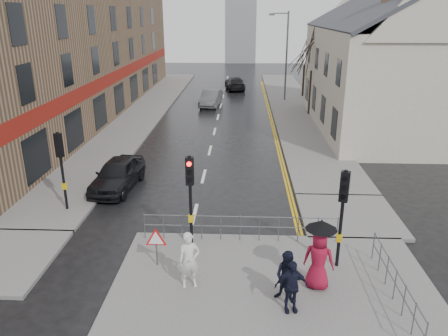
# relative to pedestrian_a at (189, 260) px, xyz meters

# --- Properties ---
(ground) EXTENTS (120.00, 120.00, 0.00)m
(ground) POSITION_rel_pedestrian_a_xyz_m (-0.43, 2.34, -1.04)
(ground) COLOR black
(ground) RESTS_ON ground
(near_pavement) EXTENTS (10.00, 9.00, 0.14)m
(near_pavement) POSITION_rel_pedestrian_a_xyz_m (2.57, -1.16, -0.97)
(near_pavement) COLOR #605E5B
(near_pavement) RESTS_ON ground
(left_pavement) EXTENTS (4.00, 44.00, 0.14)m
(left_pavement) POSITION_rel_pedestrian_a_xyz_m (-6.93, 25.34, -0.97)
(left_pavement) COLOR #605E5B
(left_pavement) RESTS_ON ground
(right_pavement) EXTENTS (4.00, 40.00, 0.14)m
(right_pavement) POSITION_rel_pedestrian_a_xyz_m (6.07, 27.34, -0.97)
(right_pavement) COLOR #605E5B
(right_pavement) RESTS_ON ground
(pavement_bridge_right) EXTENTS (4.00, 4.20, 0.14)m
(pavement_bridge_right) POSITION_rel_pedestrian_a_xyz_m (6.07, 5.34, -0.97)
(pavement_bridge_right) COLOR #605E5B
(pavement_bridge_right) RESTS_ON ground
(building_left_terrace) EXTENTS (8.00, 42.00, 10.00)m
(building_left_terrace) POSITION_rel_pedestrian_a_xyz_m (-12.43, 24.34, 3.96)
(building_left_terrace) COLOR #86684D
(building_left_terrace) RESTS_ON ground
(building_right_cream) EXTENTS (9.00, 16.40, 10.10)m
(building_right_cream) POSITION_rel_pedestrian_a_xyz_m (11.57, 20.34, 3.74)
(building_right_cream) COLOR beige
(building_right_cream) RESTS_ON ground
(church_tower) EXTENTS (5.00, 5.00, 18.00)m
(church_tower) POSITION_rel_pedestrian_a_xyz_m (1.07, 64.34, 7.96)
(church_tower) COLOR gray
(church_tower) RESTS_ON ground
(traffic_signal_near_left) EXTENTS (0.28, 0.27, 3.40)m
(traffic_signal_near_left) POSITION_rel_pedestrian_a_xyz_m (-0.23, 2.54, 1.41)
(traffic_signal_near_left) COLOR black
(traffic_signal_near_left) RESTS_ON near_pavement
(traffic_signal_near_right) EXTENTS (0.34, 0.33, 3.40)m
(traffic_signal_near_right) POSITION_rel_pedestrian_a_xyz_m (4.77, 1.34, 1.41)
(traffic_signal_near_right) COLOR black
(traffic_signal_near_right) RESTS_ON near_pavement
(traffic_signal_far_left) EXTENTS (0.34, 0.33, 3.40)m
(traffic_signal_far_left) POSITION_rel_pedestrian_a_xyz_m (-5.93, 5.35, 1.41)
(traffic_signal_far_left) COLOR black
(traffic_signal_far_left) RESTS_ON left_pavement
(guard_railing_front) EXTENTS (7.14, 0.04, 1.00)m
(guard_railing_front) POSITION_rel_pedestrian_a_xyz_m (1.52, 2.94, -0.19)
(guard_railing_front) COLOR #595B5E
(guard_railing_front) RESTS_ON near_pavement
(guard_railing_side) EXTENTS (0.04, 4.54, 1.00)m
(guard_railing_side) POSITION_rel_pedestrian_a_xyz_m (6.07, -0.41, -0.20)
(guard_railing_side) COLOR #595B5E
(guard_railing_side) RESTS_ON near_pavement
(warning_sign) EXTENTS (0.80, 0.07, 1.35)m
(warning_sign) POSITION_rel_pedestrian_a_xyz_m (-1.23, 1.14, -0.00)
(warning_sign) COLOR #595B5E
(warning_sign) RESTS_ON near_pavement
(street_lamp) EXTENTS (1.83, 0.25, 8.00)m
(street_lamp) POSITION_rel_pedestrian_a_xyz_m (5.39, 30.34, 3.66)
(street_lamp) COLOR #595B5E
(street_lamp) RESTS_ON right_pavement
(tree_near) EXTENTS (2.40, 2.40, 6.58)m
(tree_near) POSITION_rel_pedestrian_a_xyz_m (7.07, 24.34, 4.09)
(tree_near) COLOR black
(tree_near) RESTS_ON right_pavement
(tree_far) EXTENTS (2.40, 2.40, 5.64)m
(tree_far) POSITION_rel_pedestrian_a_xyz_m (7.57, 32.34, 3.38)
(tree_far) COLOR black
(tree_far) RESTS_ON right_pavement
(pedestrian_a) EXTENTS (0.75, 0.58, 1.81)m
(pedestrian_a) POSITION_rel_pedestrian_a_xyz_m (0.00, 0.00, 0.00)
(pedestrian_a) COLOR silver
(pedestrian_a) RESTS_ON near_pavement
(pedestrian_b) EXTENTS (0.97, 0.89, 1.61)m
(pedestrian_b) POSITION_rel_pedestrian_a_xyz_m (2.92, -0.62, -0.10)
(pedestrian_b) COLOR black
(pedestrian_b) RESTS_ON near_pavement
(pedestrian_with_umbrella) EXTENTS (1.09, 0.96, 2.27)m
(pedestrian_with_umbrella) POSITION_rel_pedestrian_a_xyz_m (3.91, 0.11, 0.28)
(pedestrian_with_umbrella) COLOR maroon
(pedestrian_with_umbrella) RESTS_ON near_pavement
(pedestrian_d) EXTENTS (0.98, 0.52, 1.60)m
(pedestrian_d) POSITION_rel_pedestrian_a_xyz_m (2.97, -1.05, -0.10)
(pedestrian_d) COLOR black
(pedestrian_d) RESTS_ON near_pavement
(car_parked) EXTENTS (2.13, 4.47, 1.47)m
(car_parked) POSITION_rel_pedestrian_a_xyz_m (-4.43, 8.03, -0.31)
(car_parked) COLOR black
(car_parked) RESTS_ON ground
(car_mid) EXTENTS (1.98, 4.41, 1.41)m
(car_mid) POSITION_rel_pedestrian_a_xyz_m (-1.32, 27.73, -0.34)
(car_mid) COLOR #494C4E
(car_mid) RESTS_ON ground
(car_far) EXTENTS (2.53, 4.88, 1.35)m
(car_far) POSITION_rel_pedestrian_a_xyz_m (0.68, 36.54, -0.37)
(car_far) COLOR black
(car_far) RESTS_ON ground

